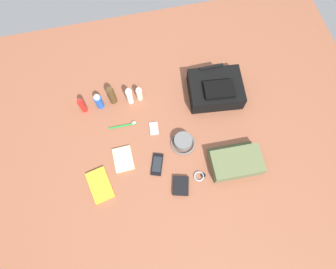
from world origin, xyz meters
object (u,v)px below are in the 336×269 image
object	(u,v)px
bucket_hat	(183,142)
cell_phone	(157,164)
lotion_bottle	(139,94)
wristwatch	(200,176)
wallet	(181,186)
deodorant_spray	(99,102)
toiletry_pouch	(236,162)
toothbrush	(124,125)
sunscreen_spray	(82,106)
media_player	(154,129)
notepad	(123,159)
backpack	(215,89)
toothpaste_tube	(130,96)
paperback_novel	(100,185)
cologne_bottle	(112,95)

from	to	relation	value
bucket_hat	cell_phone	world-z (taller)	bucket_hat
lotion_bottle	wristwatch	size ratio (longest dim) A/B	1.63
cell_phone	wallet	size ratio (longest dim) A/B	1.33
deodorant_spray	toiletry_pouch	bearing A→B (deg)	-37.55
toiletry_pouch	deodorant_spray	size ratio (longest dim) A/B	2.47
toiletry_pouch	toothbrush	world-z (taller)	toiletry_pouch
toiletry_pouch	sunscreen_spray	world-z (taller)	sunscreen_spray
media_player	notepad	distance (m)	0.27
toothbrush	backpack	bearing A→B (deg)	9.02
deodorant_spray	lotion_bottle	distance (m)	0.26
wristwatch	toothbrush	distance (m)	0.56
toiletry_pouch	wristwatch	world-z (taller)	toiletry_pouch
cell_phone	notepad	distance (m)	0.21
bucket_hat	wallet	size ratio (longest dim) A/B	1.38
toothpaste_tube	notepad	bearing A→B (deg)	-106.37
toiletry_pouch	toothpaste_tube	bearing A→B (deg)	134.20
backpack	toiletry_pouch	world-z (taller)	backpack
deodorant_spray	lotion_bottle	size ratio (longest dim) A/B	1.05
toiletry_pouch	bucket_hat	xyz separation A→B (m)	(-0.27, 0.19, -0.01)
backpack	toothbrush	bearing A→B (deg)	-170.98
notepad	lotion_bottle	bearing A→B (deg)	64.25
wallet	notepad	xyz separation A→B (m)	(-0.30, 0.23, -0.00)
deodorant_spray	toothbrush	distance (m)	0.22
toothpaste_tube	cell_phone	size ratio (longest dim) A/B	0.98
paperback_novel	notepad	bearing A→B (deg)	38.81
deodorant_spray	notepad	xyz separation A→B (m)	(0.08, -0.39, -0.05)
media_player	wallet	world-z (taller)	wallet
toiletry_pouch	wallet	bearing A→B (deg)	-170.22
bucket_hat	wristwatch	distance (m)	0.23
cologne_bottle	media_player	distance (m)	0.34
cologne_bottle	wristwatch	distance (m)	0.74
notepad	toothbrush	bearing A→B (deg)	77.25
sunscreen_spray	toothbrush	bearing A→B (deg)	-35.57
backpack	bucket_hat	size ratio (longest dim) A/B	2.38
backpack	wristwatch	xyz separation A→B (m)	(-0.23, -0.51, -0.06)
bucket_hat	toothbrush	size ratio (longest dim) A/B	0.86
toothpaste_tube	media_player	xyz separation A→B (m)	(0.11, -0.22, -0.06)
deodorant_spray	wallet	world-z (taller)	deodorant_spray
lotion_bottle	notepad	distance (m)	0.43
deodorant_spray	lotion_bottle	bearing A→B (deg)	-0.29
lotion_bottle	cell_phone	distance (m)	0.47
wallet	paperback_novel	bearing A→B (deg)	-178.07
sunscreen_spray	toothbrush	size ratio (longest dim) A/B	0.73
backpack	wristwatch	bearing A→B (deg)	-114.55
toiletry_pouch	deodorant_spray	xyz separation A→B (m)	(-0.73, 0.56, 0.02)
backpack	notepad	distance (m)	0.73
media_player	notepad	world-z (taller)	notepad
deodorant_spray	cell_phone	world-z (taller)	deodorant_spray
toiletry_pouch	wristwatch	distance (m)	0.23
toothpaste_tube	backpack	bearing A→B (deg)	-6.70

